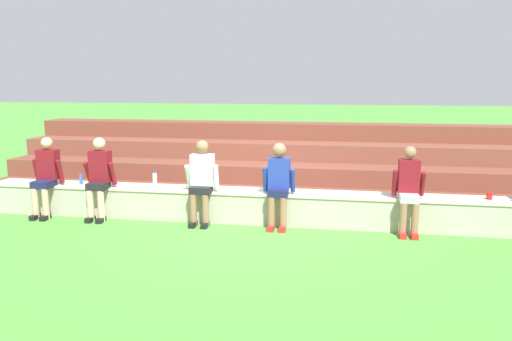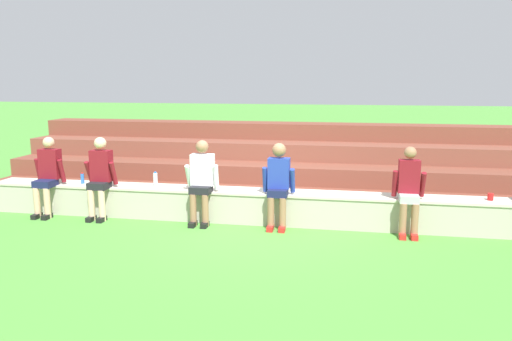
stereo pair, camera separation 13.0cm
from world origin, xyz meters
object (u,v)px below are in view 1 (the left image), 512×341
person_left_of_center (99,176)px  person_center (202,179)px  water_bottle_mid_left (81,179)px  plastic_cup_left_end (489,196)px  person_right_of_center (279,182)px  person_far_left (46,174)px  person_far_right (409,188)px  water_bottle_center_gap (155,180)px

person_left_of_center → person_center: bearing=0.2°
water_bottle_mid_left → plastic_cup_left_end: water_bottle_mid_left is taller
person_right_of_center → water_bottle_mid_left: person_right_of_center is taller
person_far_left → person_right_of_center: 4.12m
person_center → plastic_cup_left_end: bearing=3.4°
plastic_cup_left_end → person_far_left: bearing=-178.1°
person_far_left → plastic_cup_left_end: size_ratio=12.68×
person_far_right → water_bottle_mid_left: bearing=177.6°
person_center → person_far_right: 3.32m
water_bottle_center_gap → person_left_of_center: bearing=-162.3°
person_right_of_center → water_bottle_mid_left: 3.60m
person_far_left → water_bottle_center_gap: person_far_left is taller
person_left_of_center → water_bottle_center_gap: (0.89, 0.28, -0.10)m
person_far_left → person_right_of_center: bearing=-0.3°
person_left_of_center → person_right_of_center: (3.10, 0.01, -0.01)m
person_far_left → plastic_cup_left_end: 7.41m
person_far_right → water_bottle_mid_left: person_far_right is taller
water_bottle_center_gap → water_bottle_mid_left: bearing=-179.0°
person_left_of_center → water_bottle_center_gap: 0.94m
water_bottle_center_gap → person_far_left: bearing=-172.4°
person_center → person_right_of_center: (1.29, 0.00, -0.01)m
water_bottle_center_gap → person_far_right: bearing=-3.5°
person_center → water_bottle_mid_left: person_center is taller
person_right_of_center → water_bottle_mid_left: (-3.59, 0.25, -0.12)m
person_far_left → person_center: (2.84, -0.02, 0.02)m
person_center → person_far_right: bearing=0.3°
person_far_right → plastic_cup_left_end: person_far_right is taller
person_right_of_center → water_bottle_center_gap: 2.23m
water_bottle_mid_left → plastic_cup_left_end: bearing=0.1°
water_bottle_center_gap → plastic_cup_left_end: size_ratio=2.37×
person_left_of_center → water_bottle_mid_left: bearing=151.9°
person_center → person_far_right: size_ratio=1.02×
person_center → person_far_left: bearing=179.5°
person_center → water_bottle_mid_left: size_ratio=6.89×
person_far_left → person_right_of_center: (4.12, -0.02, 0.01)m
person_far_left → water_bottle_mid_left: (0.53, 0.23, -0.11)m
person_right_of_center → plastic_cup_left_end: (3.29, 0.27, -0.16)m
person_left_of_center → plastic_cup_left_end: (6.39, 0.28, -0.17)m
plastic_cup_left_end → water_bottle_center_gap: bearing=179.9°
water_bottle_center_gap → plastic_cup_left_end: water_bottle_center_gap is taller
person_far_left → person_left_of_center: 1.02m
person_center → person_far_right: (3.32, 0.02, -0.03)m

